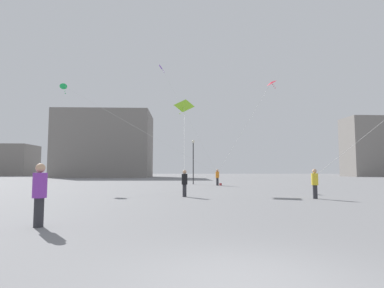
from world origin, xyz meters
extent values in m
plane|color=slate|center=(0.00, 0.00, 0.00)|extent=(300.00, 300.00, 0.00)
cylinder|color=#2D2D33|center=(3.10, 29.93, 0.40)|extent=(0.26, 0.26, 0.80)
cylinder|color=orange|center=(3.10, 29.93, 1.15)|extent=(0.38, 0.38, 0.70)
sphere|color=tan|center=(3.10, 29.93, 1.63)|extent=(0.26, 0.26, 0.26)
cylinder|color=#2D2D33|center=(-5.07, 4.84, 0.42)|extent=(0.27, 0.27, 0.84)
cylinder|color=purple|center=(-5.07, 4.84, 1.20)|extent=(0.40, 0.40, 0.73)
sphere|color=tan|center=(-5.07, 4.84, 1.70)|extent=(0.27, 0.27, 0.27)
cylinder|color=#2D2D33|center=(6.84, 13.58, 0.39)|extent=(0.26, 0.26, 0.78)
cylinder|color=yellow|center=(6.84, 13.58, 1.13)|extent=(0.38, 0.38, 0.68)
sphere|color=tan|center=(6.84, 13.58, 1.59)|extent=(0.26, 0.26, 0.26)
cylinder|color=#2D2D33|center=(-0.69, 15.21, 0.38)|extent=(0.25, 0.25, 0.76)
cylinder|color=black|center=(-0.69, 15.21, 1.09)|extent=(0.36, 0.36, 0.66)
sphere|color=tan|center=(-0.69, 15.21, 1.54)|extent=(0.25, 0.25, 0.25)
cone|color=green|center=(-12.39, 26.22, 9.85)|extent=(0.86, 0.79, 0.51)
sphere|color=green|center=(-12.37, 26.36, 9.64)|extent=(0.10, 0.10, 0.10)
sphere|color=green|center=(-12.35, 26.49, 9.43)|extent=(0.10, 0.10, 0.10)
sphere|color=green|center=(-12.33, 26.63, 9.22)|extent=(0.10, 0.10, 0.10)
cylinder|color=silver|center=(-4.65, 28.08, 5.58)|extent=(15.50, 3.73, 8.57)
pyramid|color=#8CD12D|center=(-0.64, 22.40, 7.20)|extent=(1.50, 1.02, 0.73)
sphere|color=#8CD12D|center=(-0.76, 22.44, 6.97)|extent=(0.10, 0.10, 0.10)
sphere|color=#8CD12D|center=(-0.88, 22.51, 6.76)|extent=(0.10, 0.10, 0.10)
sphere|color=#8CD12D|center=(-1.00, 22.58, 6.55)|extent=(0.10, 0.10, 0.10)
cylinder|color=silver|center=(-0.66, 18.79, 4.24)|extent=(0.08, 7.18, 5.89)
cone|color=red|center=(9.34, 30.20, 11.56)|extent=(1.42, 1.49, 0.78)
sphere|color=red|center=(9.48, 30.20, 11.35)|extent=(0.10, 0.10, 0.10)
sphere|color=red|center=(9.62, 30.21, 11.14)|extent=(0.10, 0.10, 0.10)
sphere|color=red|center=(9.76, 30.21, 10.93)|extent=(0.10, 0.10, 0.10)
cylinder|color=silver|center=(6.22, 30.07, 6.43)|extent=(6.26, 0.28, 10.27)
pyramid|color=purple|center=(-3.38, 34.32, 14.54)|extent=(0.57, 0.99, 0.57)
sphere|color=purple|center=(-3.27, 34.29, 14.32)|extent=(0.10, 0.10, 0.10)
sphere|color=purple|center=(-3.14, 34.25, 14.11)|extent=(0.10, 0.10, 0.10)
sphere|color=purple|center=(-3.01, 34.20, 13.90)|extent=(0.10, 0.10, 0.10)
cylinder|color=silver|center=(-0.16, 32.13, 7.91)|extent=(6.52, 4.41, 13.24)
cube|color=gray|center=(-55.00, 94.49, 4.71)|extent=(17.91, 12.09, 9.42)
cube|color=gray|center=(-19.00, 72.79, 7.75)|extent=(21.61, 15.00, 15.51)
cube|color=gray|center=(53.00, 78.86, 7.95)|extent=(18.57, 8.67, 15.90)
cylinder|color=#2D2D30|center=(0.58, 32.77, 2.45)|extent=(0.12, 0.12, 4.91)
sphere|color=#EAE5C6|center=(0.58, 32.77, 5.06)|extent=(0.36, 0.36, 0.36)
cube|color=maroon|center=(3.45, 30.03, 0.12)|extent=(0.26, 0.35, 0.24)
camera|label=1|loc=(-0.98, -4.65, 1.64)|focal=29.72mm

